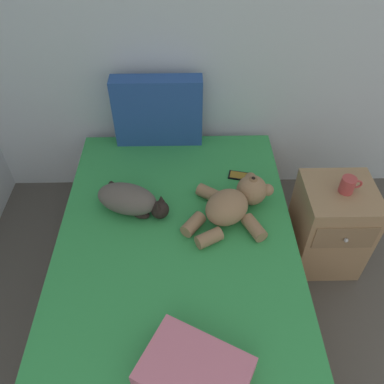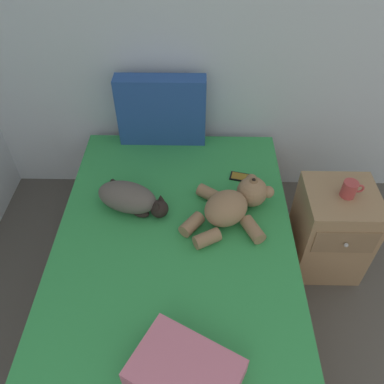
% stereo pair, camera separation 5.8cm
% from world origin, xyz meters
% --- Properties ---
extents(wall_back, '(3.58, 0.06, 2.58)m').
position_xyz_m(wall_back, '(1.73, 4.33, 1.29)').
color(wall_back, silver).
rests_on(wall_back, ground_plane).
extents(bed, '(1.29, 2.02, 0.51)m').
position_xyz_m(bed, '(1.29, 3.23, 0.25)').
color(bed, '#9E7A56').
rests_on(bed, ground_plane).
extents(patterned_cushion, '(0.56, 0.12, 0.46)m').
position_xyz_m(patterned_cushion, '(1.17, 4.16, 0.74)').
color(patterned_cushion, '#264C99').
rests_on(patterned_cushion, bed).
extents(cat, '(0.42, 0.34, 0.15)m').
position_xyz_m(cat, '(1.04, 3.53, 0.58)').
color(cat, '#59514C').
rests_on(cat, bed).
extents(teddy_bear, '(0.52, 0.48, 0.18)m').
position_xyz_m(teddy_bear, '(1.60, 3.49, 0.59)').
color(teddy_bear, '#937051').
rests_on(teddy_bear, bed).
extents(cell_phone, '(0.16, 0.10, 0.01)m').
position_xyz_m(cell_phone, '(1.67, 3.78, 0.51)').
color(cell_phone, black).
rests_on(cell_phone, bed).
extents(throw_pillow, '(0.48, 0.43, 0.11)m').
position_xyz_m(throw_pillow, '(1.37, 2.62, 0.56)').
color(throw_pillow, '#D1728C').
rests_on(throw_pillow, bed).
extents(nightstand, '(0.40, 0.42, 0.60)m').
position_xyz_m(nightstand, '(2.21, 3.56, 0.30)').
color(nightstand, '#9E7A56').
rests_on(nightstand, ground_plane).
extents(mug, '(0.12, 0.08, 0.09)m').
position_xyz_m(mug, '(2.22, 3.56, 0.65)').
color(mug, '#B23F3F').
rests_on(mug, nightstand).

